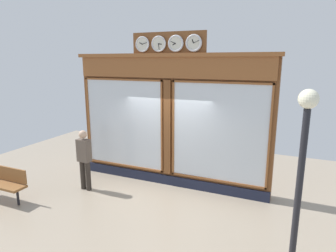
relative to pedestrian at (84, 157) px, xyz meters
name	(u,v)px	position (x,y,z in m)	size (l,w,h in m)	color
ground_plane	(113,236)	(-1.96, 1.57, -0.93)	(14.00, 14.00, 0.00)	gray
shop_facade	(170,120)	(-1.96, -1.35, 0.96)	(5.76, 0.42, 4.25)	brown
pedestrian	(84,157)	(0.00, 0.00, 0.00)	(0.37, 0.25, 1.69)	#312A24
street_lamp	(302,160)	(-5.31, 1.54, 1.18)	(0.28, 0.28, 3.14)	black
street_bench	(3,181)	(1.50, 1.36, -0.41)	(1.40, 0.40, 0.87)	brown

